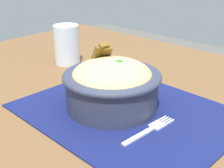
{
  "coord_description": "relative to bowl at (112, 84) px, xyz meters",
  "views": [
    {
      "loc": [
        0.32,
        -0.42,
        1.05
      ],
      "look_at": [
        -0.06,
        -0.01,
        0.81
      ],
      "focal_mm": 50.19,
      "sensor_mm": 36.0,
      "label": 1
    }
  ],
  "objects": [
    {
      "name": "placemat",
      "position": [
        0.03,
        0.01,
        -0.05
      ],
      "size": [
        0.41,
        0.34,
        0.0
      ],
      "primitive_type": "cube",
      "rotation": [
        0.0,
        0.0,
        -0.04
      ],
      "color": "#11194C",
      "rests_on": "table"
    },
    {
      "name": "bowl",
      "position": [
        0.0,
        0.0,
        0.0
      ],
      "size": [
        0.19,
        0.19,
        0.13
      ],
      "color": "#2D3347",
      "rests_on": "placemat"
    },
    {
      "name": "fork",
      "position": [
        0.11,
        -0.02,
        -0.05
      ],
      "size": [
        0.02,
        0.13,
        0.0
      ],
      "color": "silver",
      "rests_on": "placemat"
    },
    {
      "name": "table",
      "position": [
        0.06,
        0.01,
        -0.11
      ],
      "size": [
        1.34,
        0.95,
        0.76
      ],
      "color": "brown",
      "rests_on": "ground_plane"
    },
    {
      "name": "drinking_glass",
      "position": [
        -0.28,
        0.12,
        -0.01
      ],
      "size": [
        0.07,
        0.07,
        0.11
      ],
      "color": "silver",
      "rests_on": "table"
    }
  ]
}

